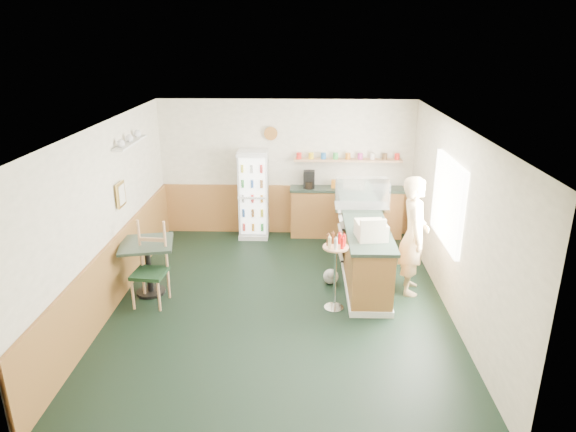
{
  "coord_description": "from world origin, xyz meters",
  "views": [
    {
      "loc": [
        0.35,
        -6.91,
        3.88
      ],
      "look_at": [
        0.11,
        0.6,
        1.19
      ],
      "focal_mm": 32.0,
      "sensor_mm": 36.0,
      "label": 1
    }
  ],
  "objects_px": {
    "shopkeeper": "(414,236)",
    "cafe_chair": "(151,261)",
    "display_case": "(362,194)",
    "drinks_fridge": "(253,194)",
    "cafe_table": "(148,258)",
    "cash_register": "(371,230)",
    "condiment_stand": "(335,261)"
  },
  "relations": [
    {
      "from": "display_case",
      "to": "cash_register",
      "type": "distance_m",
      "value": 1.35
    },
    {
      "from": "display_case",
      "to": "cafe_chair",
      "type": "xyz_separation_m",
      "value": [
        -3.29,
        -1.51,
        -0.61
      ]
    },
    {
      "from": "shopkeeper",
      "to": "cash_register",
      "type": "bearing_deg",
      "value": 119.08
    },
    {
      "from": "cafe_chair",
      "to": "condiment_stand",
      "type": "bearing_deg",
      "value": 2.27
    },
    {
      "from": "display_case",
      "to": "shopkeeper",
      "type": "height_order",
      "value": "shopkeeper"
    },
    {
      "from": "cash_register",
      "to": "cafe_chair",
      "type": "height_order",
      "value": "cafe_chair"
    },
    {
      "from": "cash_register",
      "to": "cafe_chair",
      "type": "relative_size",
      "value": 0.35
    },
    {
      "from": "cash_register",
      "to": "drinks_fridge",
      "type": "bearing_deg",
      "value": 120.38
    },
    {
      "from": "drinks_fridge",
      "to": "cafe_table",
      "type": "distance_m",
      "value": 2.87
    },
    {
      "from": "drinks_fridge",
      "to": "cash_register",
      "type": "xyz_separation_m",
      "value": [
        1.99,
        -2.55,
        0.26
      ]
    },
    {
      "from": "cafe_table",
      "to": "cafe_chair",
      "type": "distance_m",
      "value": 0.26
    },
    {
      "from": "drinks_fridge",
      "to": "cafe_table",
      "type": "height_order",
      "value": "drinks_fridge"
    },
    {
      "from": "shopkeeper",
      "to": "cafe_chair",
      "type": "relative_size",
      "value": 1.49
    },
    {
      "from": "drinks_fridge",
      "to": "cafe_chair",
      "type": "bearing_deg",
      "value": -115.51
    },
    {
      "from": "drinks_fridge",
      "to": "cafe_table",
      "type": "relative_size",
      "value": 1.89
    },
    {
      "from": "display_case",
      "to": "cash_register",
      "type": "height_order",
      "value": "display_case"
    },
    {
      "from": "drinks_fridge",
      "to": "condiment_stand",
      "type": "xyz_separation_m",
      "value": [
        1.46,
        -2.88,
        -0.1
      ]
    },
    {
      "from": "shopkeeper",
      "to": "cafe_chair",
      "type": "height_order",
      "value": "shopkeeper"
    },
    {
      "from": "display_case",
      "to": "condiment_stand",
      "type": "relative_size",
      "value": 0.79
    },
    {
      "from": "drinks_fridge",
      "to": "condiment_stand",
      "type": "bearing_deg",
      "value": -63.07
    },
    {
      "from": "display_case",
      "to": "cafe_table",
      "type": "distance_m",
      "value": 3.69
    },
    {
      "from": "condiment_stand",
      "to": "cafe_chair",
      "type": "xyz_separation_m",
      "value": [
        -2.76,
        0.16,
        -0.11
      ]
    },
    {
      "from": "shopkeeper",
      "to": "condiment_stand",
      "type": "xyz_separation_m",
      "value": [
        -1.23,
        -0.61,
        -0.17
      ]
    },
    {
      "from": "shopkeeper",
      "to": "cafe_table",
      "type": "bearing_deg",
      "value": 100.0
    },
    {
      "from": "drinks_fridge",
      "to": "shopkeeper",
      "type": "height_order",
      "value": "shopkeeper"
    },
    {
      "from": "shopkeeper",
      "to": "drinks_fridge",
      "type": "bearing_deg",
      "value": 56.83
    },
    {
      "from": "cash_register",
      "to": "cafe_table",
      "type": "xyz_separation_m",
      "value": [
        -3.4,
        0.06,
        -0.53
      ]
    },
    {
      "from": "condiment_stand",
      "to": "cafe_chair",
      "type": "distance_m",
      "value": 2.76
    },
    {
      "from": "condiment_stand",
      "to": "cafe_chair",
      "type": "height_order",
      "value": "cafe_chair"
    },
    {
      "from": "cafe_table",
      "to": "display_case",
      "type": "bearing_deg",
      "value": 20.68
    },
    {
      "from": "cash_register",
      "to": "cafe_table",
      "type": "relative_size",
      "value": 0.48
    },
    {
      "from": "condiment_stand",
      "to": "cafe_table",
      "type": "distance_m",
      "value": 2.9
    }
  ]
}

